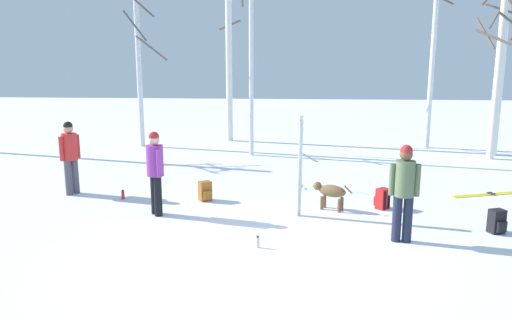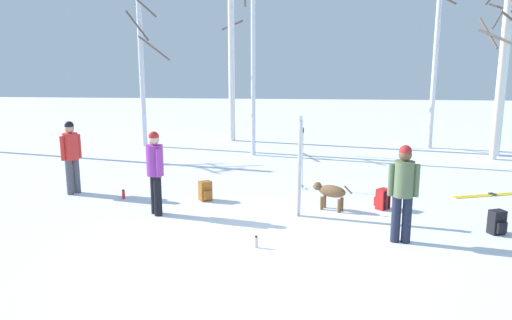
# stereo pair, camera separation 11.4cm
# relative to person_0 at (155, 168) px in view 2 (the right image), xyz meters

# --- Properties ---
(ground_plane) EXTENTS (60.00, 60.00, 0.00)m
(ground_plane) POSITION_rel_person_0_xyz_m (2.21, -1.92, -0.98)
(ground_plane) COLOR white
(person_0) EXTENTS (0.35, 0.44, 1.72)m
(person_0) POSITION_rel_person_0_xyz_m (0.00, 0.00, 0.00)
(person_0) COLOR black
(person_0) RESTS_ON ground_plane
(person_2) EXTENTS (0.52, 0.34, 1.72)m
(person_2) POSITION_rel_person_0_xyz_m (4.65, -1.17, 0.00)
(person_2) COLOR #1E2338
(person_2) RESTS_ON ground_plane
(person_3) EXTENTS (0.34, 0.45, 1.72)m
(person_3) POSITION_rel_person_0_xyz_m (-2.38, 1.39, 0.00)
(person_3) COLOR #4C4C56
(person_3) RESTS_ON ground_plane
(dog) EXTENTS (0.82, 0.48, 0.57)m
(dog) POSITION_rel_person_0_xyz_m (3.55, 0.60, -0.59)
(dog) COLOR brown
(dog) RESTS_ON ground_plane
(ski_pair_planted_0) EXTENTS (0.11, 0.15, 2.04)m
(ski_pair_planted_0) POSITION_rel_person_0_xyz_m (2.90, 0.15, 0.03)
(ski_pair_planted_0) COLOR white
(ski_pair_planted_0) RESTS_ON ground_plane
(ski_pair_lying_0) EXTENTS (1.87, 0.74, 0.05)m
(ski_pair_lying_0) POSITION_rel_person_0_xyz_m (7.35, 2.02, -0.97)
(ski_pair_lying_0) COLOR yellow
(ski_pair_lying_0) RESTS_ON ground_plane
(ski_poles_0) EXTENTS (0.07, 0.24, 1.49)m
(ski_poles_0) POSITION_rel_person_0_xyz_m (2.98, 2.26, -0.18)
(ski_poles_0) COLOR #B2B2BC
(ski_poles_0) RESTS_ON ground_plane
(backpack_0) EXTENTS (0.34, 0.35, 0.44)m
(backpack_0) POSITION_rel_person_0_xyz_m (4.66, 0.75, -0.77)
(backpack_0) COLOR red
(backpack_0) RESTS_ON ground_plane
(backpack_1) EXTENTS (0.32, 0.34, 0.44)m
(backpack_1) POSITION_rel_person_0_xyz_m (6.48, -0.61, -0.77)
(backpack_1) COLOR black
(backpack_1) RESTS_ON ground_plane
(backpack_2) EXTENTS (0.34, 0.34, 0.44)m
(backpack_2) POSITION_rel_person_0_xyz_m (0.81, 1.08, -0.77)
(backpack_2) COLOR #99591E
(backpack_2) RESTS_ON ground_plane
(water_bottle_0) EXTENTS (0.07, 0.07, 0.21)m
(water_bottle_0) POSITION_rel_person_0_xyz_m (-1.07, 1.05, -0.88)
(water_bottle_0) COLOR red
(water_bottle_0) RESTS_ON ground_plane
(water_bottle_1) EXTENTS (0.07, 0.07, 0.21)m
(water_bottle_1) POSITION_rel_person_0_xyz_m (2.17, -1.65, -0.88)
(water_bottle_1) COLOR silver
(water_bottle_1) RESTS_ON ground_plane
(birch_tree_1) EXTENTS (1.32, 1.45, 5.49)m
(birch_tree_1) POSITION_rel_person_0_xyz_m (-2.58, 7.70, 1.93)
(birch_tree_1) COLOR silver
(birch_tree_1) RESTS_ON ground_plane
(birch_tree_2) EXTENTS (1.18, 1.26, 6.58)m
(birch_tree_2) POSITION_rel_person_0_xyz_m (0.39, 9.17, 2.42)
(birch_tree_2) COLOR white
(birch_tree_2) RESTS_ON ground_plane
(birch_tree_3) EXTENTS (1.20, 1.29, 7.43)m
(birch_tree_3) POSITION_rel_person_0_xyz_m (1.40, 6.38, 2.96)
(birch_tree_3) COLOR silver
(birch_tree_3) RESTS_ON ground_plane
(birch_tree_4) EXTENTS (1.11, 1.02, 7.96)m
(birch_tree_4) POSITION_rel_person_0_xyz_m (7.50, 8.17, 3.10)
(birch_tree_4) COLOR silver
(birch_tree_4) RESTS_ON ground_plane
(birch_tree_5) EXTENTS (1.34, 1.39, 5.59)m
(birch_tree_5) POSITION_rel_person_0_xyz_m (8.94, 6.29, 1.94)
(birch_tree_5) COLOR silver
(birch_tree_5) RESTS_ON ground_plane
(birch_tree_6) EXTENTS (1.43, 1.45, 5.59)m
(birch_tree_6) POSITION_rel_person_0_xyz_m (9.29, 6.88, 2.00)
(birch_tree_6) COLOR silver
(birch_tree_6) RESTS_ON ground_plane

